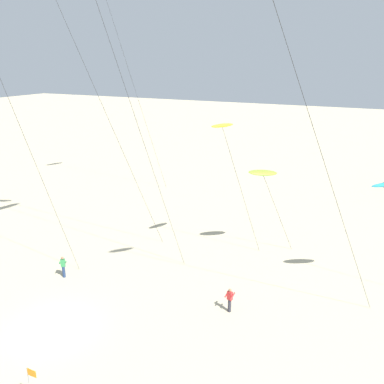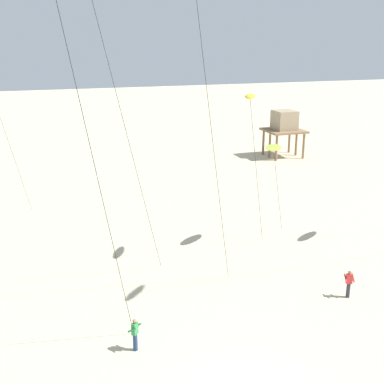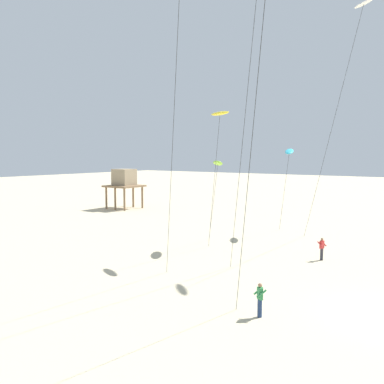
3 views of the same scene
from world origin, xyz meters
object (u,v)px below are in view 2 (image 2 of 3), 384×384
object	(u,v)px
kite_lime	(274,148)
kite_yellow	(250,98)
kite_flyer_middle	(135,334)
stilt_house	(284,124)
kite_flyer_nearest	(349,283)

from	to	relation	value
kite_lime	kite_yellow	bearing A→B (deg)	-145.63
kite_yellow	kite_flyer_middle	world-z (taller)	kite_yellow
kite_lime	kite_yellow	xyz separation A→B (m)	(-2.72, -1.86, 3.70)
kite_lime	stilt_house	bearing A→B (deg)	60.30
kite_flyer_nearest	stilt_house	world-z (taller)	stilt_house
kite_flyer_middle	stilt_house	xyz separation A→B (m)	(25.83, 34.22, 3.12)
stilt_house	kite_yellow	bearing A→B (deg)	-122.37
kite_yellow	kite_flyer_middle	bearing A→B (deg)	-138.98
kite_flyer_nearest	kite_flyer_middle	xyz separation A→B (m)	(-12.66, -1.27, 0.00)
kite_flyer_nearest	stilt_house	bearing A→B (deg)	68.22
kite_lime	stilt_house	xyz separation A→B (m)	(13.88, 24.34, -3.00)
kite_yellow	stilt_house	size ratio (longest dim) A/B	1.94
kite_flyer_nearest	kite_flyer_middle	world-z (taller)	same
kite_yellow	stilt_house	xyz separation A→B (m)	(16.60, 26.20, -6.70)
kite_flyer_nearest	kite_flyer_middle	distance (m)	12.72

